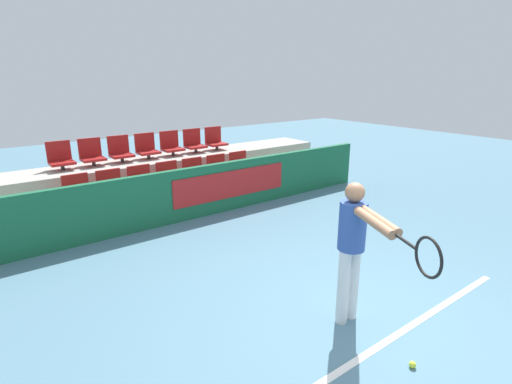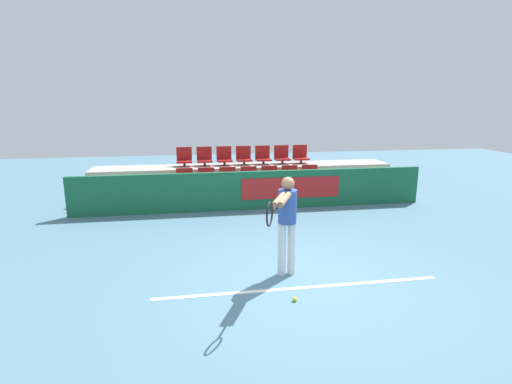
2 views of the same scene
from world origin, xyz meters
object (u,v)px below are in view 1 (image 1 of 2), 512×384
stadium_chair_10 (147,148)px  tennis_player (355,242)px  stadium_chair_4 (195,173)px  stadium_chair_8 (92,154)px  stadium_chair_3 (169,177)px  stadium_chair_12 (194,143)px  stadium_chair_0 (78,193)px  stadium_chair_6 (240,166)px  stadium_chair_9 (120,151)px  stadium_chair_13 (215,140)px  stadium_chair_7 (61,158)px  stadium_chair_1 (111,187)px  stadium_chair_2 (141,182)px  stadium_chair_11 (171,145)px  tennis_ball (413,365)px  stadium_chair_5 (218,169)px

stadium_chair_10 → tennis_player: 5.82m
stadium_chair_4 → stadium_chair_8: bearing=148.7°
stadium_chair_3 → stadium_chair_12: (1.15, 1.05, 0.44)m
stadium_chair_8 → stadium_chair_12: 2.31m
stadium_chair_0 → stadium_chair_6: bearing=0.0°
stadium_chair_6 → stadium_chair_9: 2.57m
stadium_chair_12 → stadium_chair_13: (0.58, 0.00, 0.00)m
stadium_chair_6 → stadium_chair_7: bearing=163.1°
stadium_chair_8 → stadium_chair_12: same height
stadium_chair_7 → stadium_chair_1: bearing=-61.2°
stadium_chair_7 → stadium_chair_8: (0.58, 0.00, 0.00)m
stadium_chair_10 → stadium_chair_12: (1.15, 0.00, 0.00)m
stadium_chair_1 → stadium_chair_10: (1.15, 1.05, 0.44)m
stadium_chair_8 → stadium_chair_9: 0.58m
stadium_chair_2 → stadium_chair_11: stadium_chair_11 is taller
stadium_chair_1 → stadium_chair_2: bearing=0.0°
stadium_chair_9 → stadium_chair_1: bearing=-118.8°
stadium_chair_3 → stadium_chair_13: bearing=31.3°
stadium_chair_3 → stadium_chair_10: bearing=90.0°
stadium_chair_3 → stadium_chair_6: bearing=0.0°
stadium_chair_6 → stadium_chair_11: stadium_chair_11 is taller
stadium_chair_13 → stadium_chair_9: bearing=180.0°
stadium_chair_2 → stadium_chair_11: (1.15, 1.05, 0.44)m
stadium_chair_6 → tennis_ball: (-1.92, -5.59, -0.63)m
stadium_chair_1 → stadium_chair_2: size_ratio=1.00×
stadium_chair_9 → stadium_chair_13: 2.31m
stadium_chair_10 → tennis_player: bearing=-91.3°
stadium_chair_5 → tennis_ball: (-1.34, -5.59, -0.63)m
stadium_chair_2 → stadium_chair_11: size_ratio=1.00×
stadium_chair_7 → stadium_chair_10: size_ratio=1.00×
stadium_chair_3 → stadium_chair_11: stadium_chair_11 is taller
stadium_chair_13 → stadium_chair_10: bearing=180.0°
stadium_chair_1 → tennis_ball: size_ratio=8.16×
stadium_chair_3 → stadium_chair_13: size_ratio=1.00×
stadium_chair_8 → stadium_chair_4: bearing=-31.3°
stadium_chair_6 → stadium_chair_11: size_ratio=1.00×
stadium_chair_4 → stadium_chair_2: bearing=180.0°
stadium_chair_4 → tennis_player: 4.83m
stadium_chair_6 → stadium_chair_12: bearing=118.8°
stadium_chair_11 → tennis_ball: stadium_chair_11 is taller
stadium_chair_2 → stadium_chair_13: bearing=24.5°
stadium_chair_9 → stadium_chair_4: bearing=-42.3°
stadium_chair_3 → stadium_chair_10: 1.14m
stadium_chair_1 → stadium_chair_11: stadium_chair_11 is taller
stadium_chair_10 → tennis_player: size_ratio=0.34×
stadium_chair_11 → stadium_chair_13: bearing=0.0°
stadium_chair_1 → stadium_chair_9: (0.58, 1.05, 0.44)m
stadium_chair_5 → stadium_chair_4: bearing=180.0°
stadium_chair_3 → stadium_chair_9: stadium_chair_9 is taller
stadium_chair_6 → tennis_player: tennis_player is taller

